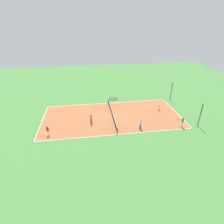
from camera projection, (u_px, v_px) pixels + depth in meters
ground_plane at (112, 116)px, 31.28m from camera, size 80.00×80.00×0.00m
court_surface at (112, 116)px, 31.27m from camera, size 11.48×24.24×0.02m
tennis_net at (112, 114)px, 31.02m from camera, size 11.28×0.10×1.04m
bench at (113, 98)px, 37.72m from camera, size 0.36×1.84×0.45m
player_far_white at (141, 124)px, 27.27m from camera, size 0.62×0.99×1.66m
player_center_orange at (91, 118)px, 28.83m from camera, size 0.46×0.46×1.75m
player_far_green at (183, 121)px, 27.80m from camera, size 0.73×0.98×1.71m
player_coach_red at (48, 130)px, 25.75m from camera, size 0.98×0.73×1.58m
player_near_white at (159, 106)px, 33.15m from camera, size 0.82×0.95×1.36m
tennis_ball_right_alley at (66, 130)px, 27.37m from camera, size 0.07×0.07×0.07m
tennis_ball_near_net at (88, 108)px, 34.22m from camera, size 0.07×0.07×0.07m
tennis_ball_far_baseline at (69, 120)px, 30.08m from camera, size 0.07×0.07×0.07m
tennis_ball_midcourt at (100, 106)px, 35.05m from camera, size 0.07×0.07×0.07m
fence_post_back_left at (171, 92)px, 36.55m from camera, size 0.12×0.12×4.02m
fence_post_back_right at (200, 115)px, 27.52m from camera, size 0.12×0.12×4.02m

